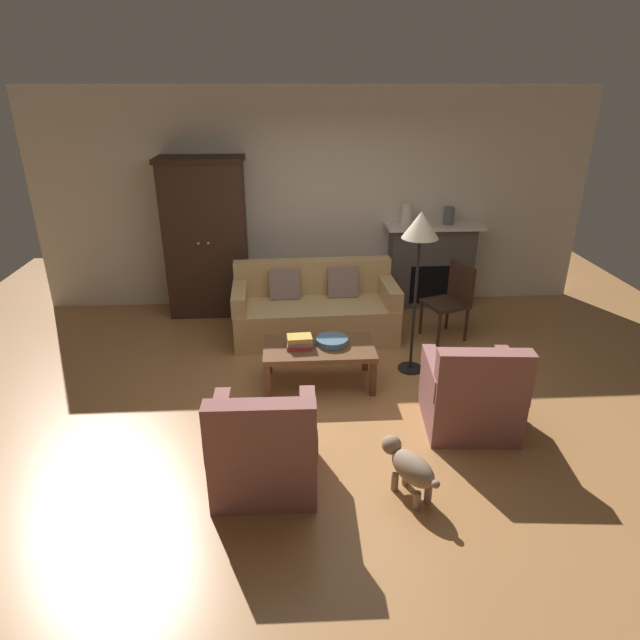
# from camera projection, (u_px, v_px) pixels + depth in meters

# --- Properties ---
(ground_plane) EXTENTS (9.60, 9.60, 0.00)m
(ground_plane) POSITION_uv_depth(u_px,v_px,m) (329.00, 394.00, 5.33)
(ground_plane) COLOR #B27A47
(back_wall) EXTENTS (7.20, 0.10, 2.80)m
(back_wall) POSITION_uv_depth(u_px,v_px,m) (315.00, 200.00, 7.10)
(back_wall) COLOR silver
(back_wall) RESTS_ON ground
(fireplace) EXTENTS (1.26, 0.48, 1.12)m
(fireplace) POSITION_uv_depth(u_px,v_px,m) (430.00, 264.00, 7.29)
(fireplace) COLOR #4C4947
(fireplace) RESTS_ON ground
(armoire) EXTENTS (1.06, 0.57, 2.00)m
(armoire) POSITION_uv_depth(u_px,v_px,m) (206.00, 238.00, 6.87)
(armoire) COLOR #382319
(armoire) RESTS_ON ground
(couch) EXTENTS (1.95, 0.92, 0.86)m
(couch) POSITION_uv_depth(u_px,v_px,m) (315.00, 310.00, 6.47)
(couch) COLOR tan
(couch) RESTS_ON ground
(coffee_table) EXTENTS (1.10, 0.60, 0.42)m
(coffee_table) POSITION_uv_depth(u_px,v_px,m) (319.00, 351.00, 5.38)
(coffee_table) COLOR brown
(coffee_table) RESTS_ON ground
(fruit_bowl) EXTENTS (0.32, 0.32, 0.07)m
(fruit_bowl) POSITION_uv_depth(u_px,v_px,m) (332.00, 341.00, 5.39)
(fruit_bowl) COLOR slate
(fruit_bowl) RESTS_ON coffee_table
(book_stack) EXTENTS (0.26, 0.19, 0.12)m
(book_stack) POSITION_uv_depth(u_px,v_px,m) (300.00, 342.00, 5.31)
(book_stack) COLOR #B73833
(book_stack) RESTS_ON coffee_table
(mantel_vase_cream) EXTENTS (0.15, 0.15, 0.29)m
(mantel_vase_cream) POSITION_uv_depth(u_px,v_px,m) (406.00, 214.00, 6.97)
(mantel_vase_cream) COLOR beige
(mantel_vase_cream) RESTS_ON fireplace
(mantel_vase_slate) EXTENTS (0.14, 0.14, 0.23)m
(mantel_vase_slate) POSITION_uv_depth(u_px,v_px,m) (449.00, 216.00, 7.01)
(mantel_vase_slate) COLOR #565B66
(mantel_vase_slate) RESTS_ON fireplace
(armchair_near_left) EXTENTS (0.79, 0.78, 0.88)m
(armchair_near_left) POSITION_uv_depth(u_px,v_px,m) (264.00, 450.00, 4.02)
(armchair_near_left) COLOR #935B56
(armchair_near_left) RESTS_ON ground
(armchair_near_right) EXTENTS (0.84, 0.83, 0.88)m
(armchair_near_right) POSITION_uv_depth(u_px,v_px,m) (471.00, 396.00, 4.70)
(armchair_near_right) COLOR #935B56
(armchair_near_right) RESTS_ON ground
(side_chair_wooden) EXTENTS (0.56, 0.56, 0.90)m
(side_chair_wooden) POSITION_uv_depth(u_px,v_px,m) (452.00, 296.00, 6.35)
(side_chair_wooden) COLOR #382319
(side_chair_wooden) RESTS_ON ground
(floor_lamp) EXTENTS (0.36, 0.36, 1.70)m
(floor_lamp) POSITION_uv_depth(u_px,v_px,m) (420.00, 235.00, 5.20)
(floor_lamp) COLOR black
(floor_lamp) RESTS_ON ground
(dog) EXTENTS (0.38, 0.51, 0.39)m
(dog) POSITION_uv_depth(u_px,v_px,m) (410.00, 466.00, 3.95)
(dog) COLOR gray
(dog) RESTS_ON ground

